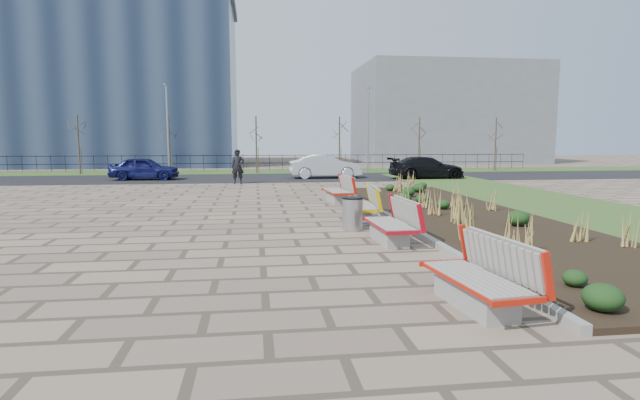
{
  "coord_description": "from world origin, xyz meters",
  "views": [
    {
      "loc": [
        -0.13,
        -9.45,
        2.44
      ],
      "look_at": [
        1.5,
        3.0,
        0.9
      ],
      "focal_mm": 28.0,
      "sensor_mm": 36.0,
      "label": 1
    }
  ],
  "objects": [
    {
      "name": "bench_b",
      "position": [
        3.0,
        1.88,
        0.5
      ],
      "size": [
        0.98,
        2.13,
        1.0
      ],
      "primitive_type": null,
      "rotation": [
        0.0,
        0.0,
        0.04
      ],
      "color": "red",
      "rests_on": "ground"
    },
    {
      "name": "tree_b",
      "position": [
        -6.0,
        26.5,
        2.04
      ],
      "size": [
        1.4,
        1.4,
        4.0
      ],
      "primitive_type": null,
      "color": "#4C3D2D",
      "rests_on": "grass_verge_far"
    },
    {
      "name": "lamp_east",
      "position": [
        8.0,
        26.0,
        3.04
      ],
      "size": [
        0.24,
        0.6,
        6.0
      ],
      "primitive_type": null,
      "color": "gray",
      "rests_on": "grass_verge_far"
    },
    {
      "name": "pedestrian",
      "position": [
        -1.05,
        18.02,
        0.94
      ],
      "size": [
        0.71,
        0.49,
        1.88
      ],
      "primitive_type": "imported",
      "rotation": [
        0.0,
        0.0,
        -0.06
      ],
      "color": "black",
      "rests_on": "ground"
    },
    {
      "name": "building_glass",
      "position": [
        -22.0,
        40.0,
        7.5
      ],
      "size": [
        40.0,
        14.0,
        15.0
      ],
      "primitive_type": "cube",
      "color": "#192338",
      "rests_on": "ground"
    },
    {
      "name": "tree_e",
      "position": [
        12.0,
        26.5,
        2.04
      ],
      "size": [
        1.4,
        1.4,
        4.0
      ],
      "primitive_type": null,
      "color": "#4C3D2D",
      "rests_on": "grass_verge_far"
    },
    {
      "name": "bench_d",
      "position": [
        3.0,
        9.45,
        0.5
      ],
      "size": [
        1.06,
        2.16,
        1.0
      ],
      "primitive_type": null,
      "rotation": [
        0.0,
        0.0,
        0.08
      ],
      "color": "red",
      "rests_on": "ground"
    },
    {
      "name": "planting_curb",
      "position": [
        3.92,
        5.0,
        0.07
      ],
      "size": [
        0.16,
        18.0,
        0.15
      ],
      "primitive_type": "cube",
      "color": "gray",
      "rests_on": "ground"
    },
    {
      "name": "car_black",
      "position": [
        10.34,
        20.05,
        0.69
      ],
      "size": [
        4.7,
        2.07,
        1.34
      ],
      "primitive_type": "imported",
      "rotation": [
        0.0,
        0.0,
        1.61
      ],
      "color": "black",
      "rests_on": "road"
    },
    {
      "name": "tree_a",
      "position": [
        -12.0,
        26.5,
        2.04
      ],
      "size": [
        1.4,
        1.4,
        4.0
      ],
      "primitive_type": null,
      "color": "#4C3D2D",
      "rests_on": "grass_verge_far"
    },
    {
      "name": "car_blue",
      "position": [
        -6.66,
        21.39,
        0.7
      ],
      "size": [
        4.05,
        1.8,
        1.35
      ],
      "primitive_type": "imported",
      "rotation": [
        0.0,
        0.0,
        1.52
      ],
      "color": "#11144C",
      "rests_on": "road"
    },
    {
      "name": "litter_bin",
      "position": [
        2.46,
        3.57,
        0.43
      ],
      "size": [
        0.55,
        0.55,
        0.87
      ],
      "primitive_type": "cylinder",
      "color": "#B2B2B7",
      "rests_on": "ground"
    },
    {
      "name": "ground",
      "position": [
        0.0,
        0.0,
        0.0
      ],
      "size": [
        120.0,
        120.0,
        0.0
      ],
      "primitive_type": "plane",
      "color": "#826E59",
      "rests_on": "ground"
    },
    {
      "name": "grass_verge_near",
      "position": [
        11.0,
        5.0,
        0.02
      ],
      "size": [
        5.0,
        38.0,
        0.04
      ],
      "primitive_type": "cube",
      "color": "#33511E",
      "rests_on": "ground"
    },
    {
      "name": "lamp_west",
      "position": [
        -6.0,
        26.0,
        3.04
      ],
      "size": [
        0.24,
        0.6,
        6.0
      ],
      "primitive_type": null,
      "color": "gray",
      "rests_on": "grass_verge_far"
    },
    {
      "name": "railing_fence",
      "position": [
        0.0,
        29.5,
        0.64
      ],
      "size": [
        44.0,
        0.1,
        1.2
      ],
      "primitive_type": null,
      "color": "black",
      "rests_on": "grass_verge_far"
    },
    {
      "name": "tree_d",
      "position": [
        6.0,
        26.5,
        2.04
      ],
      "size": [
        1.4,
        1.4,
        4.0
      ],
      "primitive_type": null,
      "color": "#4C3D2D",
      "rests_on": "grass_verge_far"
    },
    {
      "name": "car_silver",
      "position": [
        4.22,
        21.25,
        0.75
      ],
      "size": [
        4.45,
        1.56,
        1.46
      ],
      "primitive_type": "imported",
      "rotation": [
        0.0,
        0.0,
        1.57
      ],
      "color": "#B4B8BD",
      "rests_on": "road"
    },
    {
      "name": "grass_verge_far",
      "position": [
        0.0,
        28.0,
        0.02
      ],
      "size": [
        80.0,
        5.0,
        0.04
      ],
      "primitive_type": "cube",
      "color": "#33511E",
      "rests_on": "ground"
    },
    {
      "name": "tree_c",
      "position": [
        0.0,
        26.5,
        2.04
      ],
      "size": [
        1.4,
        1.4,
        4.0
      ],
      "primitive_type": null,
      "color": "#4C3D2D",
      "rests_on": "grass_verge_far"
    },
    {
      "name": "bench_c",
      "position": [
        3.0,
        5.14,
        0.5
      ],
      "size": [
        1.09,
        2.17,
        1.0
      ],
      "primitive_type": null,
      "rotation": [
        0.0,
        0.0,
        -0.09
      ],
      "color": "yellow",
      "rests_on": "ground"
    },
    {
      "name": "bench_a",
      "position": [
        3.0,
        -2.79,
        0.5
      ],
      "size": [
        1.12,
        2.18,
        1.0
      ],
      "primitive_type": null,
      "rotation": [
        0.0,
        0.0,
        0.11
      ],
      "color": "red",
      "rests_on": "ground"
    },
    {
      "name": "planting_bed",
      "position": [
        6.25,
        5.0,
        0.05
      ],
      "size": [
        4.5,
        18.0,
        0.1
      ],
      "primitive_type": "cube",
      "color": "black",
      "rests_on": "ground"
    },
    {
      "name": "road",
      "position": [
        0.0,
        22.0,
        0.01
      ],
      "size": [
        80.0,
        7.0,
        0.02
      ],
      "primitive_type": "cube",
      "color": "black",
      "rests_on": "ground"
    },
    {
      "name": "building_grey",
      "position": [
        20.0,
        42.0,
        5.0
      ],
      "size": [
        18.0,
        12.0,
        10.0
      ],
      "primitive_type": "cube",
      "color": "slate",
      "rests_on": "ground"
    },
    {
      "name": "tree_f",
      "position": [
        18.0,
        26.5,
        2.04
      ],
      "size": [
        1.4,
        1.4,
        4.0
      ],
      "primitive_type": null,
      "color": "#4C3D2D",
      "rests_on": "grass_verge_far"
    }
  ]
}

